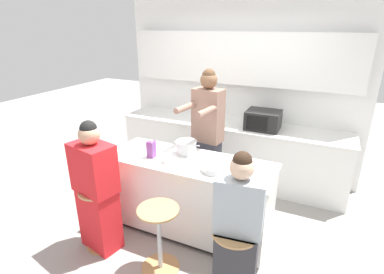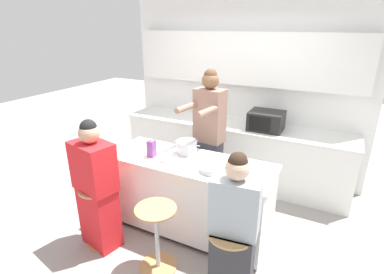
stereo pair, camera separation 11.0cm
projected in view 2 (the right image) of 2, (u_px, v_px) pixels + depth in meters
ground_plane at (189, 229)px, 3.59m from camera, size 16.00×16.00×0.00m
wall_back at (243, 77)px, 4.51m from camera, size 3.69×0.22×2.70m
back_counter at (232, 151)px, 4.63m from camera, size 3.43×0.67×0.90m
kitchen_island at (189, 196)px, 3.43m from camera, size 1.87×0.69×0.90m
bar_stool_leftmost at (101, 212)px, 3.24m from camera, size 0.40×0.40×0.69m
bar_stool_center at (157, 235)px, 2.89m from camera, size 0.40×0.40×0.69m
bar_stool_rightmost at (230, 261)px, 2.56m from camera, size 0.40×0.40×0.69m
person_cooking at (209, 140)px, 3.79m from camera, size 0.44×0.63×1.81m
person_wrapped_blanket at (96, 189)px, 3.12m from camera, size 0.50×0.37×1.45m
person_seated_near at (233, 236)px, 2.49m from camera, size 0.41×0.30×1.41m
cooking_pot at (187, 147)px, 3.42m from camera, size 0.33×0.24×0.16m
fruit_bowl at (212, 169)px, 3.01m from camera, size 0.24×0.24×0.06m
coffee_cup_near at (166, 159)px, 3.22m from camera, size 0.12×0.09×0.08m
banana_bunch at (239, 165)px, 3.11m from camera, size 0.18×0.13×0.06m
juice_carton at (152, 149)px, 3.33m from camera, size 0.08×0.08×0.20m
microwave at (266, 121)px, 4.18m from camera, size 0.46×0.40×0.26m
potted_plant at (211, 112)px, 4.58m from camera, size 0.20×0.20×0.26m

